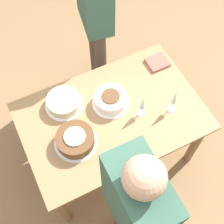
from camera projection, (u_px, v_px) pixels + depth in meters
The scene contains 11 objects.
ground_plane at pixel (112, 152), 2.96m from camera, with size 12.00×12.00×0.00m, color #8E6B47.
dining_table at pixel (112, 122), 2.43m from camera, with size 1.35×0.90×0.72m.
cake_center_white at pixel (111, 100), 2.34m from camera, with size 0.29×0.29×0.11m.
cake_front_chocolate at pixel (75, 140), 2.18m from camera, with size 0.31×0.31×0.11m.
cake_back_decorated at pixel (64, 102), 2.34m from camera, with size 0.29×0.29×0.08m.
wine_glass_near at pixel (175, 99), 2.23m from camera, with size 0.07×0.07×0.23m.
wine_glass_far at pixel (142, 104), 2.22m from camera, with size 0.06×0.06×0.21m.
fork_pile at pixel (133, 146), 2.20m from camera, with size 0.18×0.05×0.01m.
napkin_stack at pixel (157, 62), 2.56m from camera, with size 0.17×0.15×0.02m.
person_cutting at pixel (135, 209), 1.72m from camera, with size 0.22×0.40×1.67m.
person_watching at pixel (94, 1), 2.43m from camera, with size 0.29×0.43×1.76m.
Camera 1 is at (-0.50, -1.00, 2.77)m, focal length 50.00 mm.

